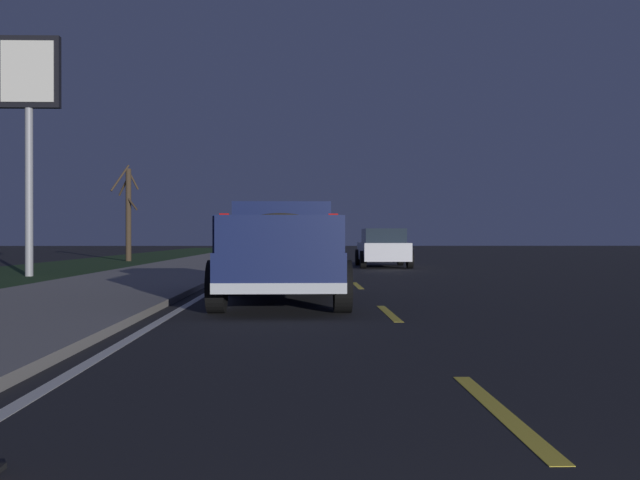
# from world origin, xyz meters

# --- Properties ---
(ground) EXTENTS (144.00, 144.00, 0.00)m
(ground) POSITION_xyz_m (27.00, 0.00, 0.00)
(ground) COLOR black
(sidewalk_shoulder) EXTENTS (108.00, 4.00, 0.12)m
(sidewalk_shoulder) POSITION_xyz_m (27.00, 5.70, 0.06)
(sidewalk_shoulder) COLOR gray
(sidewalk_shoulder) RESTS_ON ground
(grass_verge) EXTENTS (108.00, 6.00, 0.01)m
(grass_verge) POSITION_xyz_m (27.00, 10.70, 0.00)
(grass_verge) COLOR #1E3819
(grass_verge) RESTS_ON ground
(lane_markings) EXTENTS (108.00, 3.54, 0.01)m
(lane_markings) POSITION_xyz_m (29.24, 2.55, 0.00)
(lane_markings) COLOR yellow
(lane_markings) RESTS_ON ground
(pickup_truck) EXTENTS (5.45, 2.34, 1.87)m
(pickup_truck) POSITION_xyz_m (12.76, 1.75, 0.98)
(pickup_truck) COLOR #141E4C
(pickup_truck) RESTS_ON ground
(sedan_blue) EXTENTS (4.44, 2.09, 1.54)m
(sedan_blue) POSITION_xyz_m (30.14, 1.60, 0.78)
(sedan_blue) COLOR navy
(sedan_blue) RESTS_ON ground
(sedan_white) EXTENTS (4.42, 2.06, 1.54)m
(sedan_white) POSITION_xyz_m (28.39, -1.88, 0.78)
(sedan_white) COLOR silver
(sedan_white) RESTS_ON ground
(gas_price_sign) EXTENTS (0.27, 1.90, 7.36)m
(gas_price_sign) POSITION_xyz_m (21.69, 9.74, 5.55)
(gas_price_sign) COLOR #99999E
(gas_price_sign) RESTS_ON ground
(bare_tree_far) EXTENTS (1.47, 1.29, 4.84)m
(bare_tree_far) POSITION_xyz_m (35.72, 10.11, 2.50)
(bare_tree_far) COLOR #423323
(bare_tree_far) RESTS_ON ground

